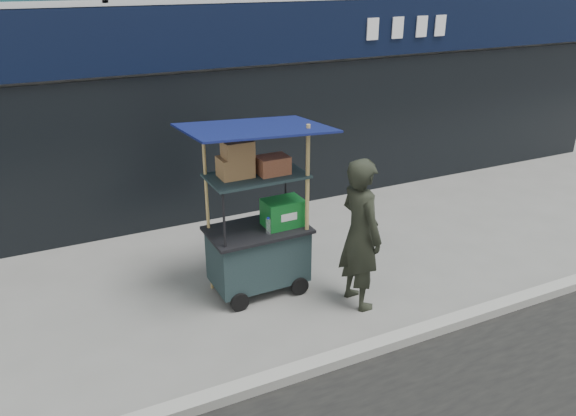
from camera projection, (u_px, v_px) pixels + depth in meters
ground at (382, 336)px, 6.34m from camera, size 80.00×80.00×0.00m
curb at (392, 341)px, 6.15m from camera, size 80.00×0.18×0.12m
vendor_cart at (259, 234)px, 6.96m from camera, size 1.68×1.20×2.23m
vendor_man at (360, 234)px, 6.62m from camera, size 0.48×0.70×1.88m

